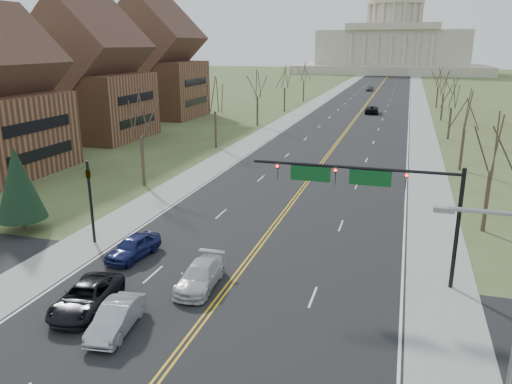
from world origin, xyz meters
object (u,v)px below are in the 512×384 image
Objects in this scene: street_light at (509,332)px; car_sb_outer_second at (133,247)px; car_far_nb at (372,109)px; car_sb_outer_lead at (86,297)px; signal_mast at (369,186)px; signal_left at (90,193)px; car_sb_inner_second at (200,276)px; car_far_sb at (370,88)px; car_sb_inner_lead at (116,318)px.

street_light reaches higher than car_sb_outer_second.
car_sb_outer_lead is at bearing 81.38° from car_far_nb.
signal_mast is at bearing 111.41° from street_light.
car_far_nb reaches higher than car_sb_outer_lead.
signal_left reaches higher than car_sb_inner_second.
street_light reaches higher than car_far_sb.
car_sb_outer_lead is at bearing -142.63° from car_sb_inner_second.
car_sb_inner_second is 1.11× the size of car_far_sb.
signal_left is (-18.95, 0.00, -2.05)m from signal_mast.
signal_left is 78.04m from car_far_nb.
street_light is 143.33m from car_far_sb.
signal_mast is at bearing 21.31° from car_sb_inner_second.
car_sb_inner_second is at bearing 84.45° from car_far_nb.
car_far_sb is at bearing 80.72° from car_sb_outer_lead.
car_far_nb is 52.44m from car_far_sb.
signal_mast is 2.02× the size of signal_left.
car_far_nb is (13.89, 76.74, -2.91)m from signal_left.
street_light is 17.47m from car_sb_inner_lead.
car_far_sb is at bearing 81.98° from car_sb_inner_lead.
signal_left is 129.38m from car_far_sb.
car_far_sb is at bearing 86.68° from car_sb_inner_second.
car_sb_inner_lead is at bearing -84.81° from car_far_sb.
signal_left is at bearing 167.17° from car_sb_outer_second.
car_sb_outer_lead is at bearing -58.19° from signal_left.
car_sb_inner_second is 133.16m from car_far_sb.
street_light is at bearing 93.78° from car_far_nb.
car_far_sb is (1.68, 138.66, 0.04)m from car_sb_inner_lead.
car_sb_outer_lead is (-2.65, 1.35, 0.02)m from car_sb_inner_lead.
car_sb_inner_second is (9.94, -4.17, -3.00)m from signal_left.
street_light reaches higher than car_sb_inner_second.
signal_left is 10.22m from car_sb_outer_lead.
signal_left is at bearing 114.33° from car_sb_outer_lead.
car_sb_outer_second is 1.01× the size of car_far_sb.
car_sb_inner_second is at bearing 61.39° from car_sb_inner_lead.
car_far_sb is (-14.75, 142.50, -4.47)m from street_light.
signal_mast is 15.78m from car_sb_outer_second.
car_far_sb is (4.33, 137.31, 0.02)m from car_sb_outer_lead.
street_light is 17.66m from car_sb_inner_second.
street_light is (5.29, -13.50, -0.54)m from signal_mast.
car_sb_inner_second is (2.14, 5.50, -0.01)m from car_sb_inner_lead.
street_light is at bearing -29.12° from signal_left.
car_sb_outer_second is at bearing -86.50° from car_far_sb.
car_sb_outer_lead is 1.18× the size of car_sb_outer_second.
signal_mast is 16.87m from car_sb_outer_lead.
signal_mast is 2.81× the size of car_sb_inner_lead.
signal_left is at bearing 150.88° from street_light.
signal_mast is at bearing 91.01° from car_far_nb.
street_light is 1.60× the size of car_far_nb.
signal_left is at bearing 121.58° from car_sb_inner_lead.
car_far_sb reaches higher than car_sb_inner_second.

